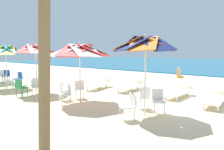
# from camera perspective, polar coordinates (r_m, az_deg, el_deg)

# --- Properties ---
(ground_plane) EXTENTS (80.00, 80.00, 0.00)m
(ground_plane) POSITION_cam_1_polar(r_m,az_deg,el_deg) (9.66, 19.21, -7.27)
(ground_plane) COLOR beige
(beach_umbrella_0) EXTENTS (2.22, 2.22, 2.76)m
(beach_umbrella_0) POSITION_cam_1_polar(r_m,az_deg,el_deg) (7.50, 8.68, 7.71)
(beach_umbrella_0) COLOR silver
(beach_umbrella_0) RESTS_ON ground
(plastic_chair_0) EXTENTS (0.63, 0.63, 0.87)m
(plastic_chair_0) POSITION_cam_1_polar(r_m,az_deg,el_deg) (8.01, 11.81, -6.19)
(plastic_chair_0) COLOR white
(plastic_chair_0) RESTS_ON ground
(plastic_chair_1) EXTENTS (0.62, 0.63, 0.87)m
(plastic_chair_1) POSITION_cam_1_polar(r_m,az_deg,el_deg) (7.12, 4.45, -7.68)
(plastic_chair_1) COLOR white
(plastic_chair_1) RESTS_ON ground
(plastic_chair_2) EXTENTS (0.63, 0.62, 0.87)m
(plastic_chair_2) POSITION_cam_1_polar(r_m,az_deg,el_deg) (8.45, 8.11, -5.46)
(plastic_chair_2) COLOR white
(plastic_chair_2) RESTS_ON ground
(beach_umbrella_1) EXTENTS (2.59, 2.59, 2.55)m
(beach_umbrella_1) POSITION_cam_1_polar(r_m,az_deg,el_deg) (9.35, -8.37, 6.22)
(beach_umbrella_1) COLOR silver
(beach_umbrella_1) RESTS_ON ground
(plastic_chair_3) EXTENTS (0.60, 0.61, 0.87)m
(plastic_chair_3) POSITION_cam_1_polar(r_m,az_deg,el_deg) (9.19, -11.73, -4.56)
(plastic_chair_3) COLOR white
(plastic_chair_3) RESTS_ON ground
(plastic_chair_4) EXTENTS (0.57, 0.59, 0.87)m
(plastic_chair_4) POSITION_cam_1_polar(r_m,az_deg,el_deg) (10.02, -12.36, -3.66)
(plastic_chair_4) COLOR white
(plastic_chair_4) RESTS_ON ground
(plastic_chair_5) EXTENTS (0.63, 0.62, 0.87)m
(plastic_chair_5) POSITION_cam_1_polar(r_m,az_deg,el_deg) (10.26, -8.52, -3.35)
(plastic_chair_5) COLOR white
(plastic_chair_5) RESTS_ON ground
(beach_umbrella_2) EXTENTS (2.20, 2.20, 2.59)m
(beach_umbrella_2) POSITION_cam_1_polar(r_m,az_deg,el_deg) (11.85, -19.17, 6.24)
(beach_umbrella_2) COLOR silver
(beach_umbrella_2) RESTS_ON ground
(plastic_chair_6) EXTENTS (0.52, 0.50, 0.87)m
(plastic_chair_6) POSITION_cam_1_polar(r_m,az_deg,el_deg) (11.46, -18.86, -2.59)
(plastic_chair_6) COLOR white
(plastic_chair_6) RESTS_ON ground
(plastic_chair_7) EXTENTS (0.52, 0.54, 0.87)m
(plastic_chair_7) POSITION_cam_1_polar(r_m,az_deg,el_deg) (11.35, -22.53, -2.83)
(plastic_chair_7) COLOR #2D8C4C
(plastic_chair_7) RESTS_ON ground
(plastic_chair_8) EXTENTS (0.63, 0.63, 0.87)m
(plastic_chair_8) POSITION_cam_1_polar(r_m,az_deg,el_deg) (12.70, -17.15, -1.68)
(plastic_chair_8) COLOR white
(plastic_chair_8) RESTS_ON ground
(beach_umbrella_3) EXTENTS (2.29, 2.29, 2.60)m
(beach_umbrella_3) POSITION_cam_1_polar(r_m,az_deg,el_deg) (14.13, -25.80, 5.76)
(beach_umbrella_3) COLOR silver
(beach_umbrella_3) RESTS_ON ground
(plastic_chair_9) EXTENTS (0.49, 0.52, 0.87)m
(plastic_chair_9) POSITION_cam_1_polar(r_m,az_deg,el_deg) (15.06, -23.03, -0.67)
(plastic_chair_9) COLOR blue
(plastic_chair_9) RESTS_ON ground
(plastic_chair_10) EXTENTS (0.58, 0.60, 0.87)m
(plastic_chair_10) POSITION_cam_1_polar(r_m,az_deg,el_deg) (13.63, -25.36, -1.48)
(plastic_chair_10) COLOR white
(plastic_chair_10) RESTS_ON ground
(plastic_chair_12) EXTENTS (0.63, 0.63, 0.87)m
(plastic_chair_12) POSITION_cam_1_polar(r_m,az_deg,el_deg) (17.01, -25.65, -0.03)
(plastic_chair_12) COLOR blue
(plastic_chair_12) RESTS_ON ground
(plastic_chair_13) EXTENTS (0.62, 0.63, 0.87)m
(plastic_chair_13) POSITION_cam_1_polar(r_m,az_deg,el_deg) (17.37, -26.73, 0.04)
(plastic_chair_13) COLOR white
(plastic_chair_13) RESTS_ON ground
(sun_lounger_0) EXTENTS (0.84, 2.20, 0.62)m
(sun_lounger_0) POSITION_cam_1_polar(r_m,az_deg,el_deg) (9.84, 24.92, -5.59)
(sun_lounger_0) COLOR white
(sun_lounger_0) RESTS_ON ground
(sun_lounger_1) EXTENTS (0.65, 2.15, 0.62)m
(sun_lounger_1) POSITION_cam_1_polar(r_m,az_deg,el_deg) (10.90, 16.93, -4.13)
(sun_lounger_1) COLOR white
(sun_lounger_1) RESTS_ON ground
(sun_lounger_2) EXTENTS (0.83, 2.20, 0.62)m
(sun_lounger_2) POSITION_cam_1_polar(r_m,az_deg,el_deg) (12.15, 4.72, -2.80)
(sun_lounger_2) COLOR white
(sun_lounger_2) RESTS_ON ground
(sun_lounger_3) EXTENTS (1.04, 2.23, 0.62)m
(sun_lounger_3) POSITION_cam_1_polar(r_m,az_deg,el_deg) (12.80, -3.37, -2.31)
(sun_lounger_3) COLOR white
(sun_lounger_3) RESTS_ON ground
(palm_tree_2) EXTENTS (3.00, 2.90, 4.19)m
(palm_tree_2) POSITION_cam_1_polar(r_m,az_deg,el_deg) (4.78, -17.76, 12.78)
(palm_tree_2) COLOR brown
(palm_tree_2) RESTS_ON ground
(beachgoer_seated) EXTENTS (0.30, 0.93, 0.92)m
(beachgoer_seated) POSITION_cam_1_polar(r_m,az_deg,el_deg) (18.59, 17.04, 0.19)
(beachgoer_seated) COLOR yellow
(beachgoer_seated) RESTS_ON ground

